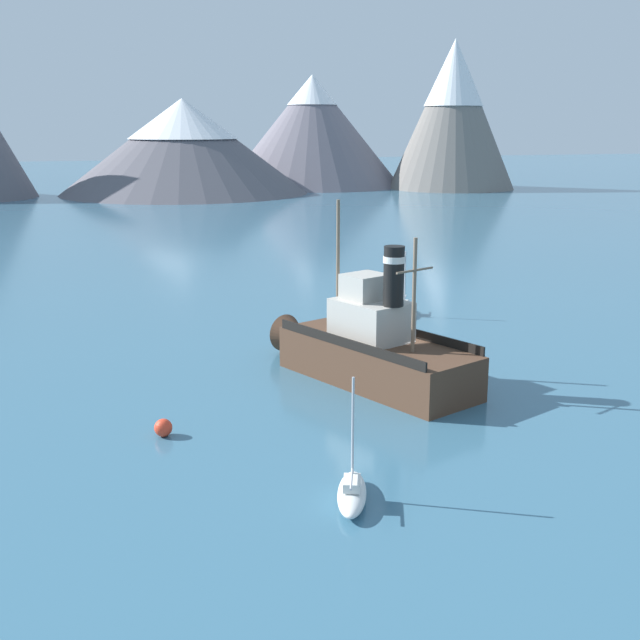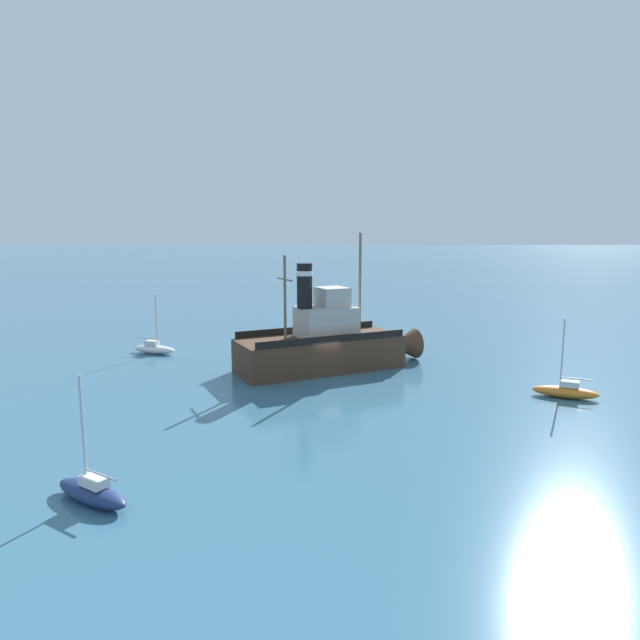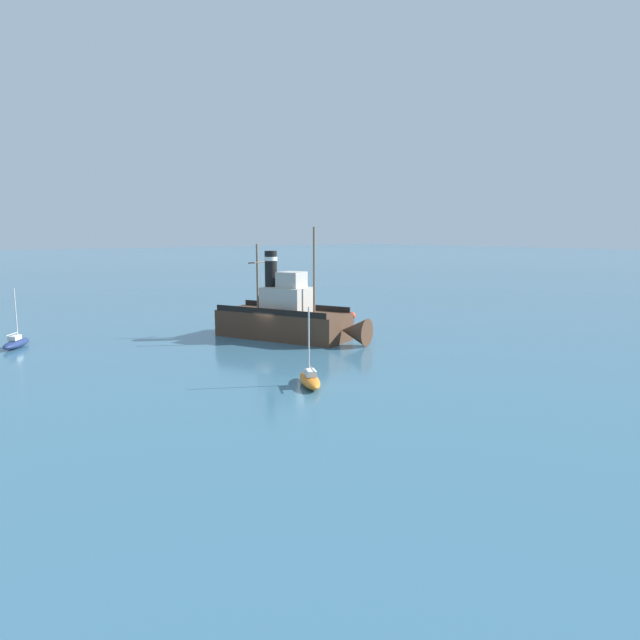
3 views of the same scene
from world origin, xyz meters
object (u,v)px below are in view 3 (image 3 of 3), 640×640
(sailboat_navy, at_px, (16,343))
(sailboat_orange, at_px, (310,379))
(mooring_buoy, at_px, (352,316))
(sailboat_white, at_px, (261,311))
(old_tugboat, at_px, (288,318))

(sailboat_navy, relative_size, sailboat_orange, 1.00)
(mooring_buoy, bearing_deg, sailboat_orange, 42.88)
(sailboat_white, bearing_deg, sailboat_navy, 7.22)
(sailboat_navy, xyz_separation_m, sailboat_orange, (-11.78, 24.46, 0.00))
(sailboat_white, distance_m, sailboat_orange, 31.23)
(sailboat_white, bearing_deg, sailboat_orange, 62.75)
(sailboat_orange, bearing_deg, sailboat_white, -117.25)
(sailboat_white, height_order, mooring_buoy, sailboat_white)
(old_tugboat, distance_m, sailboat_navy, 22.69)
(sailboat_navy, xyz_separation_m, sailboat_white, (-26.08, -3.31, 0.00))
(old_tugboat, xyz_separation_m, sailboat_orange, (8.27, 13.92, -1.40))
(mooring_buoy, bearing_deg, sailboat_navy, -9.95)
(sailboat_navy, relative_size, mooring_buoy, 5.86)
(old_tugboat, relative_size, mooring_buoy, 17.50)
(old_tugboat, relative_size, sailboat_orange, 2.98)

